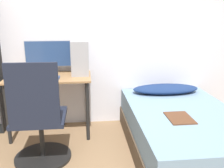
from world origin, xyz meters
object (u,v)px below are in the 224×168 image
object	(u,v)px
office_chair	(39,126)
pc_tower	(80,57)
keyboard	(43,78)
monitor	(48,55)
bed	(183,132)

from	to	relation	value
office_chair	pc_tower	distance (m)	1.05
keyboard	pc_tower	bearing A→B (deg)	25.84
monitor	keyboard	distance (m)	0.37
bed	monitor	distance (m)	1.89
monitor	office_chair	bearing A→B (deg)	-90.34
keyboard	monitor	bearing A→B (deg)	82.56
office_chair	bed	distance (m)	1.54
pc_tower	monitor	bearing A→B (deg)	168.54
monitor	bed	bearing A→B (deg)	-28.19
bed	keyboard	size ratio (longest dim) A/B	4.65
office_chair	pc_tower	world-z (taller)	pc_tower
bed	keyboard	xyz separation A→B (m)	(-1.56, 0.52, 0.53)
monitor	keyboard	xyz separation A→B (m)	(-0.04, -0.30, -0.22)
bed	keyboard	bearing A→B (deg)	161.62
office_chair	bed	bearing A→B (deg)	1.88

